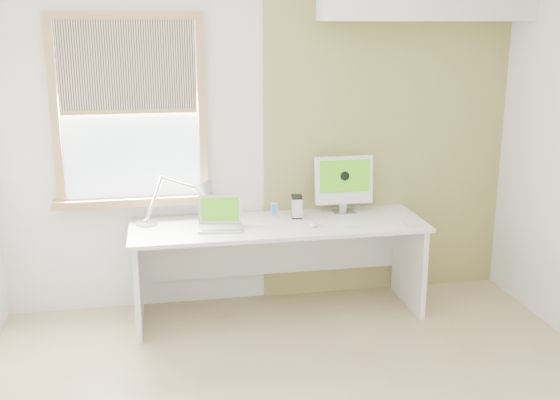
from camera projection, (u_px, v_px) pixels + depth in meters
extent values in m
cube|color=white|center=(263.00, 140.00, 5.17)|extent=(4.00, 0.02, 2.60)
cube|color=white|center=(468.00, 354.00, 1.83)|extent=(4.00, 0.02, 2.60)
cube|color=olive|center=(387.00, 136.00, 5.33)|extent=(2.00, 0.02, 2.60)
cube|color=#A27C45|center=(55.00, 113.00, 4.79)|extent=(0.06, 0.06, 1.42)
cube|color=#A27C45|center=(202.00, 110.00, 4.98)|extent=(0.06, 0.06, 1.42)
cube|color=#A27C45|center=(124.00, 15.00, 4.71)|extent=(1.00, 0.06, 0.06)
cube|color=#A27C45|center=(135.00, 201.00, 5.05)|extent=(1.20, 0.14, 0.06)
cube|color=#D1E2F9|center=(130.00, 111.00, 4.91)|extent=(1.00, 0.01, 1.30)
cube|color=beige|center=(127.00, 66.00, 4.78)|extent=(0.98, 0.02, 0.65)
cube|color=#A27C45|center=(130.00, 112.00, 4.87)|extent=(0.98, 0.03, 0.03)
cube|color=white|center=(278.00, 225.00, 4.97)|extent=(2.20, 0.70, 0.03)
cube|color=white|center=(138.00, 281.00, 4.88)|extent=(0.04, 0.64, 0.70)
cube|color=white|center=(409.00, 262.00, 5.25)|extent=(0.04, 0.64, 0.70)
cube|color=white|center=(271.00, 245.00, 5.34)|extent=(2.08, 0.02, 0.48)
cylinder|color=#B5B7B9|center=(147.00, 223.00, 4.93)|extent=(0.18, 0.18, 0.02)
sphere|color=#B5B7B9|center=(146.00, 221.00, 4.93)|extent=(0.05, 0.05, 0.05)
cylinder|color=#B5B7B9|center=(154.00, 200.00, 4.91)|extent=(0.15, 0.05, 0.33)
sphere|color=#B5B7B9|center=(162.00, 178.00, 4.89)|extent=(0.05, 0.05, 0.04)
cylinder|color=#B5B7B9|center=(182.00, 184.00, 4.94)|extent=(0.30, 0.04, 0.13)
sphere|color=#B5B7B9|center=(202.00, 189.00, 4.99)|extent=(0.04, 0.04, 0.04)
cone|color=#B5B7B9|center=(205.00, 193.00, 5.00)|extent=(0.25, 0.26, 0.20)
cube|color=#B5B7B9|center=(220.00, 228.00, 4.82)|extent=(0.34, 0.26, 0.02)
cube|color=#B2B5B7|center=(220.00, 227.00, 4.82)|extent=(0.28, 0.16, 0.00)
cube|color=#B5B7B9|center=(220.00, 209.00, 4.90)|extent=(0.32, 0.10, 0.21)
cube|color=#347A0E|center=(220.00, 209.00, 4.90)|extent=(0.28, 0.08, 0.17)
cylinder|color=#B5B7B9|center=(274.00, 216.00, 5.11)|extent=(0.07, 0.07, 0.02)
cube|color=#B5B7B9|center=(274.00, 209.00, 5.10)|extent=(0.05, 0.02, 0.10)
cube|color=#194C99|center=(274.00, 209.00, 5.09)|extent=(0.04, 0.01, 0.07)
cube|color=#B5B7B9|center=(297.00, 207.00, 5.10)|extent=(0.10, 0.14, 0.17)
cube|color=black|center=(297.00, 197.00, 5.08)|extent=(0.10, 0.14, 0.01)
cube|color=black|center=(297.00, 216.00, 5.12)|extent=(0.10, 0.14, 0.01)
cube|color=#B5B7B9|center=(344.00, 212.00, 5.24)|extent=(0.17, 0.15, 0.01)
cube|color=#B5B7B9|center=(343.00, 202.00, 5.25)|extent=(0.06, 0.02, 0.15)
cube|color=white|center=(344.00, 180.00, 5.19)|extent=(0.46, 0.08, 0.38)
cube|color=#347A0E|center=(345.00, 176.00, 5.16)|extent=(0.40, 0.03, 0.25)
cylinder|color=black|center=(345.00, 176.00, 5.16)|extent=(0.07, 0.01, 0.07)
cube|color=white|center=(373.00, 224.00, 4.93)|extent=(0.48, 0.19, 0.02)
cube|color=white|center=(373.00, 222.00, 4.92)|extent=(0.45, 0.15, 0.00)
ellipsoid|color=white|center=(313.00, 224.00, 4.89)|extent=(0.09, 0.12, 0.03)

